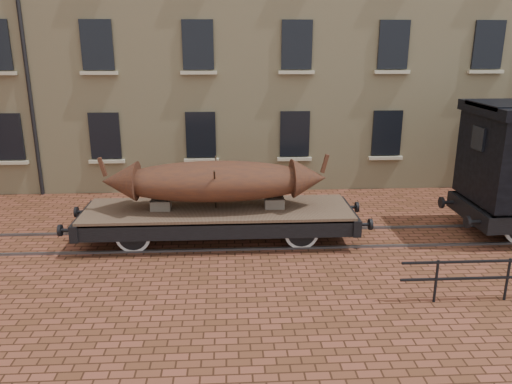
{
  "coord_description": "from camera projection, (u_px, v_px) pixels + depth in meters",
  "views": [
    {
      "loc": [
        -1.47,
        -13.41,
        5.51
      ],
      "look_at": [
        -0.7,
        0.5,
        1.3
      ],
      "focal_mm": 35.0,
      "sensor_mm": 36.0,
      "label": 1
    }
  ],
  "objects": [
    {
      "name": "ground",
      "position": [
        281.0,
        239.0,
        14.49
      ],
      "size": [
        90.0,
        90.0,
        0.0
      ],
      "primitive_type": "plane",
      "color": "#572F1C"
    },
    {
      "name": "flatcar_wagon",
      "position": [
        218.0,
        215.0,
        14.16
      ],
      "size": [
        8.45,
        2.29,
        1.28
      ],
      "color": "brown",
      "rests_on": "ground"
    },
    {
      "name": "iron_boat",
      "position": [
        215.0,
        181.0,
        13.87
      ],
      "size": [
        6.34,
        1.85,
        1.53
      ],
      "color": "#542A17",
      "rests_on": "flatcar_wagon"
    },
    {
      "name": "warehouse_cream",
      "position": [
        327.0,
        7.0,
        22.17
      ],
      "size": [
        40.0,
        10.19,
        14.0
      ],
      "color": "beige",
      "rests_on": "ground"
    },
    {
      "name": "rail_track",
      "position": [
        281.0,
        238.0,
        14.48
      ],
      "size": [
        30.0,
        1.52,
        0.06
      ],
      "color": "#59595E",
      "rests_on": "ground"
    }
  ]
}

